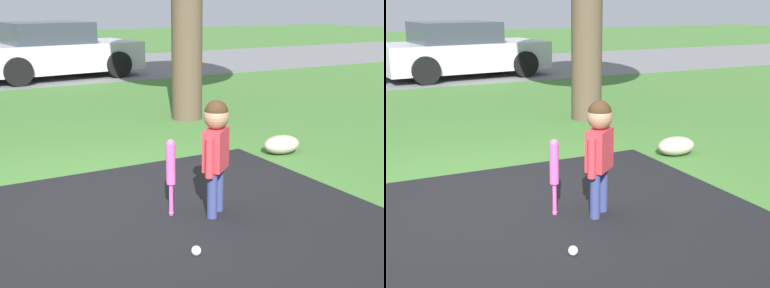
% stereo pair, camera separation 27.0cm
% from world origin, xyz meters
% --- Properties ---
extents(ground_plane, '(60.00, 60.00, 0.00)m').
position_xyz_m(ground_plane, '(0.00, 0.00, 0.00)').
color(ground_plane, '#3D6B2D').
extents(child, '(0.32, 0.29, 0.98)m').
position_xyz_m(child, '(0.72, -0.63, 0.64)').
color(child, navy).
rests_on(child, ground).
extents(baseball_bat, '(0.08, 0.08, 0.66)m').
position_xyz_m(baseball_bat, '(0.38, -0.47, 0.43)').
color(baseball_bat, '#E54CA5').
rests_on(baseball_bat, ground).
extents(sports_ball, '(0.07, 0.07, 0.07)m').
position_xyz_m(sports_ball, '(0.20, -1.21, 0.04)').
color(sports_ball, white).
rests_on(sports_ball, ground).
extents(parked_car, '(4.02, 2.33, 1.30)m').
position_xyz_m(parked_car, '(1.88, 8.52, 0.62)').
color(parked_car, '#B7B7BC').
rests_on(parked_car, ground).
extents(edging_rock, '(0.47, 0.33, 0.22)m').
position_xyz_m(edging_rock, '(2.40, 0.59, 0.11)').
color(edging_rock, '#9E937F').
rests_on(edging_rock, ground).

